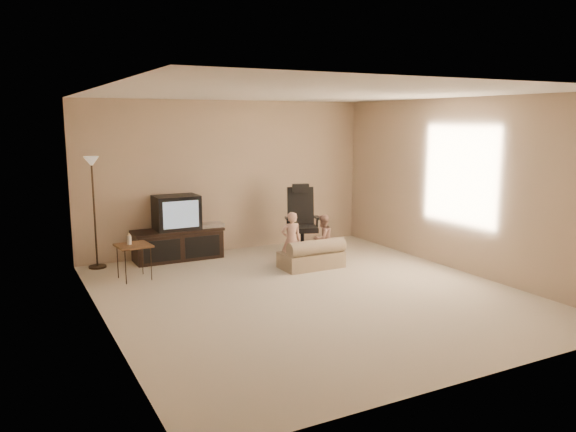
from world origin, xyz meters
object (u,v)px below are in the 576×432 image
Objects in this scene: tv_stand at (178,233)px; side_table at (133,246)px; child_sofa at (313,256)px; office_chair at (302,229)px; floor_lamp at (93,187)px; toddler_left at (291,240)px; toddler_right at (323,239)px.

side_table is at bearing -137.05° from tv_stand.
child_sofa is (2.49, -0.64, -0.29)m from side_table.
floor_lamp is at bearing -171.79° from office_chair.
side_table is 0.40× the size of floor_lamp.
toddler_left is (2.20, -0.49, -0.05)m from side_table.
floor_lamp reaches higher than toddler_right.
child_sofa is at bearing -42.10° from tv_stand.
side_table is at bearing -155.47° from office_chair.
side_table reaches higher than child_sofa.
office_chair reaches higher than toddler_left.
toddler_left is (-0.28, 0.15, 0.24)m from child_sofa.
child_sofa is (1.61, -1.45, -0.24)m from tv_stand.
office_chair is 0.96m from child_sofa.
floor_lamp reaches higher than side_table.
tv_stand is 2.28m from toddler_right.
tv_stand reaches higher than side_table.
office_chair is 0.65m from toddler_right.
floor_lamp is at bearing 112.11° from side_table.
toddler_left is at bearing -44.55° from tv_stand.
office_chair is (1.92, -0.58, -0.01)m from tv_stand.
floor_lamp is at bearing -37.03° from toddler_right.
office_chair reaches higher than tv_stand.
office_chair is 0.69× the size of floor_lamp.
toddler_left is (2.56, -1.36, -0.79)m from floor_lamp.
child_sofa is at bearing -28.01° from floor_lamp.
side_table is at bearing -67.89° from floor_lamp.
tv_stand is 1.91× the size of toddler_right.
tv_stand reaches higher than toddler_right.
tv_stand is 1.86m from toddler_left.
office_chair is 1.72× the size of side_table.
toddler_left reaches higher than toddler_right.
floor_lamp is at bearing 177.19° from tv_stand.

